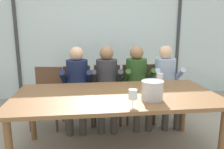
{
  "coord_description": "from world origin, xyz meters",
  "views": [
    {
      "loc": [
        -0.33,
        -2.38,
        1.49
      ],
      "look_at": [
        0.0,
        0.35,
        0.89
      ],
      "focal_mm": 35.51,
      "sensor_mm": 36.0,
      "label": 1
    }
  ],
  "objects_px": {
    "ice_bucket_primary": "(152,90)",
    "wine_glass_by_left_taster": "(160,78)",
    "chair_near_curtain": "(48,92)",
    "wine_glass_near_bucket": "(133,95)",
    "person_olive_shirt": "(137,80)",
    "dining_table": "(116,99)",
    "person_navy_polo": "(77,82)",
    "chair_left_of_center": "(78,90)",
    "person_charcoal_jacket": "(107,81)",
    "chair_center": "(107,89)",
    "chair_right_of_center": "(136,88)",
    "chair_near_window_right": "(159,87)",
    "person_pale_blue_shirt": "(166,79)"
  },
  "relations": [
    {
      "from": "dining_table",
      "to": "wine_glass_near_bucket",
      "type": "relative_size",
      "value": 13.15
    },
    {
      "from": "ice_bucket_primary",
      "to": "wine_glass_near_bucket",
      "type": "relative_size",
      "value": 1.34
    },
    {
      "from": "dining_table",
      "to": "chair_center",
      "type": "bearing_deg",
      "value": 89.83
    },
    {
      "from": "chair_near_window_right",
      "to": "person_olive_shirt",
      "type": "xyz_separation_m",
      "value": [
        -0.41,
        -0.16,
        0.17
      ]
    },
    {
      "from": "dining_table",
      "to": "chair_center",
      "type": "relative_size",
      "value": 2.6
    },
    {
      "from": "chair_left_of_center",
      "to": "ice_bucket_primary",
      "type": "height_order",
      "value": "ice_bucket_primary"
    },
    {
      "from": "chair_near_curtain",
      "to": "wine_glass_by_left_taster",
      "type": "bearing_deg",
      "value": -17.17
    },
    {
      "from": "person_navy_polo",
      "to": "person_olive_shirt",
      "type": "xyz_separation_m",
      "value": [
        0.91,
        -0.0,
        0.0
      ]
    },
    {
      "from": "chair_near_curtain",
      "to": "person_charcoal_jacket",
      "type": "distance_m",
      "value": 0.91
    },
    {
      "from": "chair_left_of_center",
      "to": "person_charcoal_jacket",
      "type": "xyz_separation_m",
      "value": [
        0.44,
        -0.13,
        0.17
      ]
    },
    {
      "from": "chair_right_of_center",
      "to": "person_olive_shirt",
      "type": "xyz_separation_m",
      "value": [
        -0.02,
        -0.16,
        0.17
      ]
    },
    {
      "from": "chair_center",
      "to": "chair_near_window_right",
      "type": "relative_size",
      "value": 1.0
    },
    {
      "from": "ice_bucket_primary",
      "to": "wine_glass_by_left_taster",
      "type": "distance_m",
      "value": 0.55
    },
    {
      "from": "chair_near_window_right",
      "to": "wine_glass_near_bucket",
      "type": "xyz_separation_m",
      "value": [
        -0.75,
        -1.43,
        0.34
      ]
    },
    {
      "from": "ice_bucket_primary",
      "to": "wine_glass_near_bucket",
      "type": "height_order",
      "value": "ice_bucket_primary"
    },
    {
      "from": "wine_glass_near_bucket",
      "to": "ice_bucket_primary",
      "type": "bearing_deg",
      "value": 37.56
    },
    {
      "from": "chair_left_of_center",
      "to": "person_olive_shirt",
      "type": "height_order",
      "value": "person_olive_shirt"
    },
    {
      "from": "chair_left_of_center",
      "to": "wine_glass_by_left_taster",
      "type": "bearing_deg",
      "value": -38.95
    },
    {
      "from": "dining_table",
      "to": "wine_glass_by_left_taster",
      "type": "height_order",
      "value": "wine_glass_by_left_taster"
    },
    {
      "from": "chair_center",
      "to": "wine_glass_by_left_taster",
      "type": "bearing_deg",
      "value": -47.67
    },
    {
      "from": "dining_table",
      "to": "chair_near_window_right",
      "type": "height_order",
      "value": "chair_near_window_right"
    },
    {
      "from": "dining_table",
      "to": "chair_left_of_center",
      "type": "relative_size",
      "value": 2.6
    },
    {
      "from": "dining_table",
      "to": "ice_bucket_primary",
      "type": "relative_size",
      "value": 9.84
    },
    {
      "from": "dining_table",
      "to": "chair_right_of_center",
      "type": "relative_size",
      "value": 2.6
    },
    {
      "from": "person_navy_polo",
      "to": "dining_table",
      "type": "bearing_deg",
      "value": -57.94
    },
    {
      "from": "wine_glass_by_left_taster",
      "to": "person_olive_shirt",
      "type": "bearing_deg",
      "value": 103.88
    },
    {
      "from": "chair_near_curtain",
      "to": "chair_left_of_center",
      "type": "height_order",
      "value": "same"
    },
    {
      "from": "person_navy_polo",
      "to": "person_charcoal_jacket",
      "type": "xyz_separation_m",
      "value": [
        0.44,
        0.0,
        0.0
      ]
    },
    {
      "from": "chair_center",
      "to": "person_navy_polo",
      "type": "height_order",
      "value": "person_navy_polo"
    },
    {
      "from": "chair_near_curtain",
      "to": "wine_glass_near_bucket",
      "type": "height_order",
      "value": "wine_glass_near_bucket"
    },
    {
      "from": "chair_near_window_right",
      "to": "person_pale_blue_shirt",
      "type": "distance_m",
      "value": 0.24
    },
    {
      "from": "chair_center",
      "to": "person_navy_polo",
      "type": "xyz_separation_m",
      "value": [
        -0.47,
        -0.17,
        0.17
      ]
    },
    {
      "from": "chair_near_window_right",
      "to": "person_olive_shirt",
      "type": "bearing_deg",
      "value": -163.88
    },
    {
      "from": "chair_left_of_center",
      "to": "wine_glass_by_left_taster",
      "type": "distance_m",
      "value": 1.32
    },
    {
      "from": "chair_near_curtain",
      "to": "chair_right_of_center",
      "type": "relative_size",
      "value": 1.0
    },
    {
      "from": "wine_glass_by_left_taster",
      "to": "ice_bucket_primary",
      "type": "bearing_deg",
      "value": -116.67
    },
    {
      "from": "chair_center",
      "to": "chair_near_window_right",
      "type": "distance_m",
      "value": 0.85
    },
    {
      "from": "chair_center",
      "to": "chair_left_of_center",
      "type": "bearing_deg",
      "value": -171.48
    },
    {
      "from": "wine_glass_by_left_taster",
      "to": "dining_table",
      "type": "bearing_deg",
      "value": -157.63
    },
    {
      "from": "chair_left_of_center",
      "to": "person_charcoal_jacket",
      "type": "bearing_deg",
      "value": -21.51
    },
    {
      "from": "dining_table",
      "to": "person_olive_shirt",
      "type": "relative_size",
      "value": 1.91
    },
    {
      "from": "dining_table",
      "to": "person_olive_shirt",
      "type": "bearing_deg",
      "value": 61.52
    },
    {
      "from": "chair_right_of_center",
      "to": "chair_near_window_right",
      "type": "distance_m",
      "value": 0.38
    },
    {
      "from": "chair_left_of_center",
      "to": "person_olive_shirt",
      "type": "relative_size",
      "value": 0.73
    },
    {
      "from": "person_navy_polo",
      "to": "wine_glass_near_bucket",
      "type": "height_order",
      "value": "person_navy_polo"
    },
    {
      "from": "chair_left_of_center",
      "to": "chair_near_window_right",
      "type": "xyz_separation_m",
      "value": [
        1.32,
        0.03,
        0.0
      ]
    },
    {
      "from": "chair_near_curtain",
      "to": "ice_bucket_primary",
      "type": "bearing_deg",
      "value": -35.7
    },
    {
      "from": "chair_left_of_center",
      "to": "ice_bucket_primary",
      "type": "xyz_separation_m",
      "value": [
        0.81,
        -1.21,
        0.33
      ]
    },
    {
      "from": "dining_table",
      "to": "ice_bucket_primary",
      "type": "distance_m",
      "value": 0.46
    },
    {
      "from": "person_navy_polo",
      "to": "ice_bucket_primary",
      "type": "relative_size",
      "value": 5.16
    }
  ]
}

